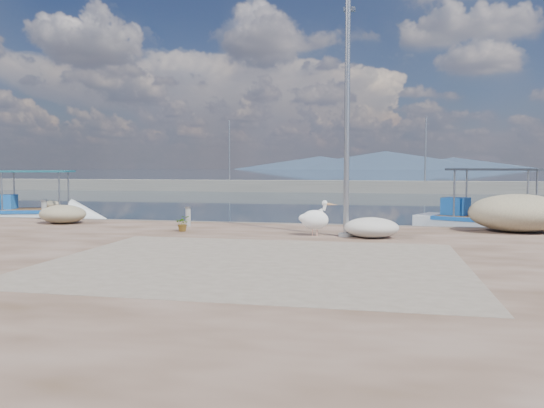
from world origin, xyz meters
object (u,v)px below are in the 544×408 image
at_px(boat_left, 36,216).
at_px(lamp_post, 347,126).
at_px(pelican, 315,219).
at_px(bollard_near, 188,215).
at_px(boat_right, 492,226).

height_order(boat_left, lamp_post, lamp_post).
distance_m(boat_left, pelican, 15.76).
relative_size(boat_left, lamp_post, 0.88).
bearing_deg(bollard_near, pelican, -20.20).
relative_size(boat_right, bollard_near, 9.02).
distance_m(boat_left, bollard_near, 10.77).
bearing_deg(pelican, boat_left, 154.65).
relative_size(pelican, lamp_post, 0.16).
bearing_deg(pelican, boat_right, 44.95).
bearing_deg(lamp_post, boat_right, 49.58).
relative_size(boat_right, lamp_post, 0.91).
bearing_deg(bollard_near, boat_left, 152.84).
xyz_separation_m(boat_right, pelican, (-6.30, -6.38, 0.78)).
bearing_deg(boat_left, boat_right, -17.32).
bearing_deg(boat_right, bollard_near, -131.04).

